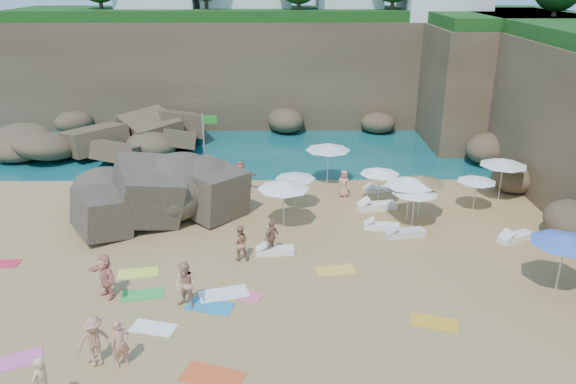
{
  "coord_description": "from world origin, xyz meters",
  "views": [
    {
      "loc": [
        1.76,
        -20.99,
        11.44
      ],
      "look_at": [
        2.0,
        3.0,
        2.0
      ],
      "focal_mm": 35.0,
      "sensor_mm": 36.0,
      "label": 1
    }
  ],
  "objects_px": {
    "person_stand_1": "(240,243)",
    "parasol_0": "(284,185)",
    "rock_outcrop": "(142,213)",
    "person_stand_2": "(174,191)",
    "lounger_0": "(377,206)",
    "person_stand_0": "(120,344)",
    "person_stand_5": "(241,176)",
    "person_stand_6": "(41,384)",
    "person_stand_4": "(344,184)",
    "flag_pole": "(206,140)",
    "parasol_1": "(328,147)",
    "parasol_2": "(415,190)",
    "person_stand_3": "(272,237)"
  },
  "relations": [
    {
      "from": "person_stand_1",
      "to": "parasol_0",
      "type": "bearing_deg",
      "value": -123.89
    },
    {
      "from": "rock_outcrop",
      "to": "person_stand_2",
      "type": "relative_size",
      "value": 4.01
    },
    {
      "from": "lounger_0",
      "to": "person_stand_0",
      "type": "height_order",
      "value": "person_stand_0"
    },
    {
      "from": "person_stand_5",
      "to": "person_stand_6",
      "type": "xyz_separation_m",
      "value": [
        -4.35,
        -16.74,
        -0.01
      ]
    },
    {
      "from": "person_stand_2",
      "to": "person_stand_4",
      "type": "distance_m",
      "value": 9.05
    },
    {
      "from": "flag_pole",
      "to": "parasol_0",
      "type": "relative_size",
      "value": 1.69
    },
    {
      "from": "parasol_1",
      "to": "person_stand_5",
      "type": "bearing_deg",
      "value": -166.31
    },
    {
      "from": "rock_outcrop",
      "to": "parasol_2",
      "type": "bearing_deg",
      "value": -7.29
    },
    {
      "from": "parasol_2",
      "to": "parasol_1",
      "type": "bearing_deg",
      "value": 121.55
    },
    {
      "from": "person_stand_3",
      "to": "person_stand_0",
      "type": "bearing_deg",
      "value": -175.55
    },
    {
      "from": "parasol_0",
      "to": "person_stand_5",
      "type": "height_order",
      "value": "parasol_0"
    },
    {
      "from": "lounger_0",
      "to": "person_stand_4",
      "type": "relative_size",
      "value": 1.33
    },
    {
      "from": "flag_pole",
      "to": "rock_outcrop",
      "type": "bearing_deg",
      "value": -125.84
    },
    {
      "from": "lounger_0",
      "to": "person_stand_1",
      "type": "xyz_separation_m",
      "value": [
        -6.68,
        -5.43,
        0.63
      ]
    },
    {
      "from": "parasol_0",
      "to": "person_stand_4",
      "type": "height_order",
      "value": "parasol_0"
    },
    {
      "from": "person_stand_6",
      "to": "parasol_2",
      "type": "bearing_deg",
      "value": 151.52
    },
    {
      "from": "lounger_0",
      "to": "flag_pole",
      "type": "bearing_deg",
      "value": 148.25
    },
    {
      "from": "flag_pole",
      "to": "person_stand_4",
      "type": "xyz_separation_m",
      "value": [
        7.57,
        -1.78,
        -1.95
      ]
    },
    {
      "from": "parasol_1",
      "to": "rock_outcrop",
      "type": "bearing_deg",
      "value": -156.48
    },
    {
      "from": "parasol_2",
      "to": "lounger_0",
      "type": "bearing_deg",
      "value": 121.71
    },
    {
      "from": "rock_outcrop",
      "to": "person_stand_3",
      "type": "bearing_deg",
      "value": -33.46
    },
    {
      "from": "flag_pole",
      "to": "lounger_0",
      "type": "xyz_separation_m",
      "value": [
        9.12,
        -3.51,
        -2.54
      ]
    },
    {
      "from": "parasol_0",
      "to": "person_stand_2",
      "type": "relative_size",
      "value": 1.34
    },
    {
      "from": "lounger_0",
      "to": "person_stand_2",
      "type": "height_order",
      "value": "person_stand_2"
    },
    {
      "from": "parasol_1",
      "to": "person_stand_0",
      "type": "height_order",
      "value": "parasol_1"
    },
    {
      "from": "person_stand_0",
      "to": "person_stand_1",
      "type": "xyz_separation_m",
      "value": [
        3.19,
        6.88,
        -0.01
      ]
    },
    {
      "from": "parasol_2",
      "to": "person_stand_4",
      "type": "bearing_deg",
      "value": 126.56
    },
    {
      "from": "person_stand_5",
      "to": "person_stand_6",
      "type": "bearing_deg",
      "value": -116.99
    },
    {
      "from": "parasol_0",
      "to": "person_stand_1",
      "type": "height_order",
      "value": "parasol_0"
    },
    {
      "from": "person_stand_3",
      "to": "person_stand_6",
      "type": "bearing_deg",
      "value": -177.82
    },
    {
      "from": "parasol_0",
      "to": "parasol_2",
      "type": "bearing_deg",
      "value": -0.34
    },
    {
      "from": "person_stand_6",
      "to": "flag_pole",
      "type": "bearing_deg",
      "value": -169.17
    },
    {
      "from": "parasol_1",
      "to": "person_stand_1",
      "type": "relative_size",
      "value": 1.63
    },
    {
      "from": "parasol_2",
      "to": "person_stand_0",
      "type": "xyz_separation_m",
      "value": [
        -11.23,
        -10.11,
        -1.09
      ]
    },
    {
      "from": "person_stand_1",
      "to": "flag_pole",
      "type": "bearing_deg",
      "value": -78.99
    },
    {
      "from": "parasol_2",
      "to": "person_stand_6",
      "type": "bearing_deg",
      "value": -137.07
    },
    {
      "from": "person_stand_0",
      "to": "person_stand_5",
      "type": "bearing_deg",
      "value": 50.52
    },
    {
      "from": "person_stand_0",
      "to": "person_stand_4",
      "type": "height_order",
      "value": "person_stand_0"
    },
    {
      "from": "parasol_1",
      "to": "lounger_0",
      "type": "height_order",
      "value": "parasol_1"
    },
    {
      "from": "rock_outcrop",
      "to": "person_stand_4",
      "type": "relative_size",
      "value": 4.99
    },
    {
      "from": "rock_outcrop",
      "to": "parasol_2",
      "type": "relative_size",
      "value": 3.41
    },
    {
      "from": "flag_pole",
      "to": "person_stand_2",
      "type": "height_order",
      "value": "flag_pole"
    },
    {
      "from": "parasol_2",
      "to": "person_stand_2",
      "type": "relative_size",
      "value": 1.17
    },
    {
      "from": "rock_outcrop",
      "to": "person_stand_4",
      "type": "xyz_separation_m",
      "value": [
        10.45,
        2.22,
        0.75
      ]
    },
    {
      "from": "person_stand_4",
      "to": "person_stand_5",
      "type": "xyz_separation_m",
      "value": [
        -5.63,
        0.82,
        0.14
      ]
    },
    {
      "from": "person_stand_5",
      "to": "person_stand_4",
      "type": "bearing_deg",
      "value": -20.73
    },
    {
      "from": "parasol_0",
      "to": "person_stand_4",
      "type": "relative_size",
      "value": 1.67
    },
    {
      "from": "person_stand_0",
      "to": "person_stand_1",
      "type": "height_order",
      "value": "person_stand_0"
    },
    {
      "from": "person_stand_0",
      "to": "rock_outcrop",
      "type": "bearing_deg",
      "value": 71.02
    },
    {
      "from": "parasol_1",
      "to": "person_stand_1",
      "type": "distance_m",
      "value": 10.26
    }
  ]
}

